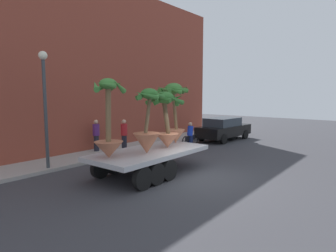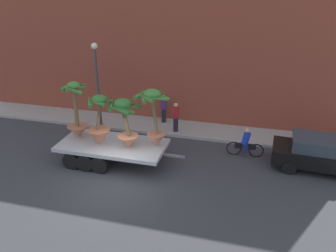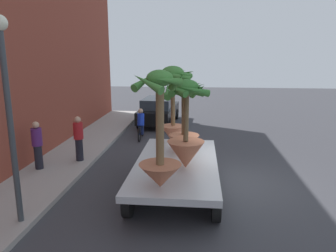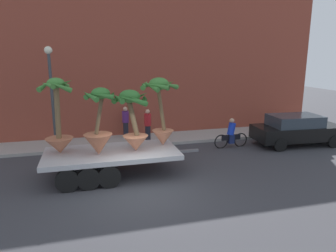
# 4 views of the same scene
# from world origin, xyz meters

# --- Properties ---
(ground_plane) EXTENTS (60.00, 60.00, 0.00)m
(ground_plane) POSITION_xyz_m (0.00, 0.00, 0.00)
(ground_plane) COLOR #38383D
(sidewalk) EXTENTS (24.00, 2.20, 0.15)m
(sidewalk) POSITION_xyz_m (0.00, 6.10, 0.07)
(sidewalk) COLOR #A39E99
(sidewalk) RESTS_ON ground
(building_facade) EXTENTS (24.00, 1.20, 9.58)m
(building_facade) POSITION_xyz_m (0.00, 7.80, 4.79)
(building_facade) COLOR brown
(building_facade) RESTS_ON ground
(flatbed_trailer) EXTENTS (6.08, 2.49, 0.98)m
(flatbed_trailer) POSITION_xyz_m (-1.12, 1.64, 0.75)
(flatbed_trailer) COLOR #B7BABF
(flatbed_trailer) RESTS_ON ground
(potted_palm_rear) EXTENTS (1.24, 1.27, 2.49)m
(potted_palm_rear) POSITION_xyz_m (-1.34, 1.35, 1.92)
(potted_palm_rear) COLOR #B26647
(potted_palm_rear) RESTS_ON flatbed_trailer
(potted_palm_middle) EXTENTS (1.60, 1.56, 2.76)m
(potted_palm_middle) POSITION_xyz_m (1.13, 1.93, 2.48)
(potted_palm_middle) COLOR #C17251
(potted_palm_middle) RESTS_ON flatbed_trailer
(potted_palm_front) EXTENTS (1.47, 1.47, 2.37)m
(potted_palm_front) POSITION_xyz_m (-0.06, 1.45, 2.19)
(potted_palm_front) COLOR #C17251
(potted_palm_front) RESTS_ON flatbed_trailer
(potted_palm_extra) EXTENTS (1.31, 1.32, 2.83)m
(potted_palm_extra) POSITION_xyz_m (-2.77, 1.90, 2.07)
(potted_palm_extra) COLOR #B26647
(potted_palm_extra) RESTS_ON flatbed_trailer
(cyclist) EXTENTS (1.84, 0.36, 1.54)m
(cyclist) POSITION_xyz_m (5.25, 3.85, 0.67)
(cyclist) COLOR black
(cyclist) RESTS_ON ground
(parked_car) EXTENTS (4.68, 2.13, 1.58)m
(parked_car) POSITION_xyz_m (8.75, 3.40, 0.83)
(parked_car) COLOR black
(parked_car) RESTS_ON ground
(pedestrian_near_gate) EXTENTS (0.36, 0.36, 1.71)m
(pedestrian_near_gate) POSITION_xyz_m (1.30, 5.51, 1.04)
(pedestrian_near_gate) COLOR black
(pedestrian_near_gate) RESTS_ON sidewalk
(pedestrian_far_left) EXTENTS (0.36, 0.36, 1.71)m
(pedestrian_far_left) POSITION_xyz_m (0.29, 6.62, 1.04)
(pedestrian_far_left) COLOR black
(pedestrian_far_left) RESTS_ON sidewalk
(street_lamp) EXTENTS (0.36, 0.36, 4.83)m
(street_lamp) POSITION_xyz_m (-3.25, 5.30, 3.23)
(street_lamp) COLOR #383D42
(street_lamp) RESTS_ON sidewalk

